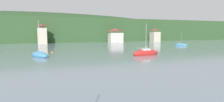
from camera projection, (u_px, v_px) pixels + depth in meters
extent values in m
cube|color=#2D4C28|center=(64.00, 30.00, 111.55)|extent=(352.00, 43.69, 12.83)
ellipsoid|color=#264223|center=(30.00, 33.00, 115.32)|extent=(246.40, 30.59, 27.24)
cube|color=#BCB29E|center=(42.00, 36.00, 82.53)|extent=(3.93, 5.53, 7.18)
pyramid|color=brown|center=(42.00, 25.00, 82.02)|extent=(4.13, 5.81, 1.38)
cube|color=beige|center=(116.00, 38.00, 94.22)|extent=(6.84, 4.92, 4.91)
pyramid|color=brown|center=(116.00, 30.00, 93.80)|extent=(7.18, 5.16, 1.72)
cube|color=#BCB29E|center=(155.00, 37.00, 102.03)|extent=(4.26, 4.75, 5.39)
pyramid|color=brown|center=(155.00, 29.00, 101.61)|extent=(4.47, 4.99, 1.49)
ellipsoid|color=teal|center=(40.00, 55.00, 39.32)|extent=(4.64, 6.36, 1.56)
cylinder|color=#B7B7BC|center=(39.00, 37.00, 38.91)|extent=(0.07, 0.07, 7.10)
cylinder|color=#ADADB2|center=(42.00, 50.00, 38.38)|extent=(1.17, 2.15, 0.07)
ellipsoid|color=teal|center=(181.00, 45.00, 71.08)|extent=(3.83, 4.64, 1.28)
cylinder|color=#B7B7BC|center=(181.00, 38.00, 70.79)|extent=(0.06, 0.06, 4.89)
cylinder|color=#ADADB2|center=(179.00, 43.00, 71.49)|extent=(1.08, 1.47, 0.05)
ellipsoid|color=red|center=(146.00, 53.00, 42.18)|extent=(6.97, 2.47, 1.85)
cylinder|color=#B7B7BC|center=(146.00, 38.00, 41.80)|extent=(0.08, 0.08, 6.32)
cylinder|color=#ADADB2|center=(141.00, 48.00, 41.53)|extent=(2.40, 0.32, 0.07)
cube|color=silver|center=(146.00, 50.00, 42.10)|extent=(2.07, 1.28, 0.56)
sphere|color=orange|center=(52.00, 53.00, 47.08)|extent=(0.50, 0.50, 0.50)
sphere|color=yellow|center=(147.00, 47.00, 65.34)|extent=(0.39, 0.39, 0.39)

